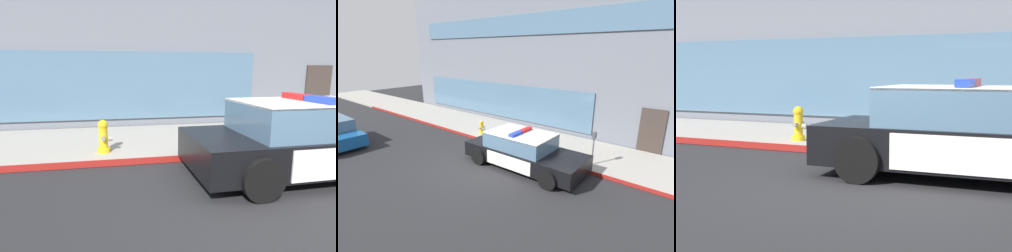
% 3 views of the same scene
% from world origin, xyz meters
% --- Properties ---
extents(ground, '(48.00, 48.00, 0.00)m').
position_xyz_m(ground, '(0.00, 0.00, 0.00)').
color(ground, '#262628').
extents(sidewalk, '(48.00, 3.39, 0.15)m').
position_xyz_m(sidewalk, '(0.00, 3.94, 0.07)').
color(sidewalk, '#A39E93').
rests_on(sidewalk, ground).
extents(curb_red_paint, '(28.80, 0.04, 0.14)m').
position_xyz_m(curb_red_paint, '(0.00, 2.22, 0.08)').
color(curb_red_paint, maroon).
rests_on(curb_red_paint, ground).
extents(storefront_building, '(21.78, 10.28, 8.11)m').
position_xyz_m(storefront_building, '(-1.47, 10.78, 4.05)').
color(storefront_building, slate).
rests_on(storefront_building, ground).
extents(police_cruiser, '(4.85, 2.19, 1.49)m').
position_xyz_m(police_cruiser, '(1.42, 1.18, 0.68)').
color(police_cruiser, black).
rests_on(police_cruiser, ground).
extents(fire_hydrant, '(0.34, 0.39, 0.73)m').
position_xyz_m(fire_hydrant, '(-2.47, 2.77, 0.50)').
color(fire_hydrant, gold).
rests_on(fire_hydrant, sidewalk).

